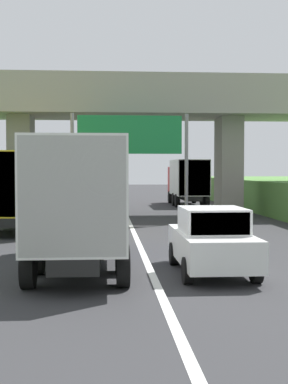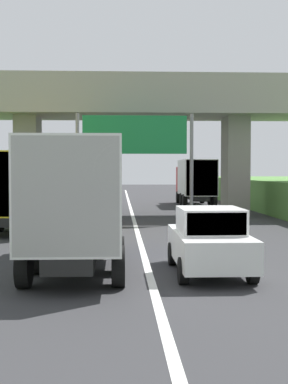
{
  "view_description": "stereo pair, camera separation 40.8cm",
  "coord_description": "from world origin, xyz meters",
  "px_view_note": "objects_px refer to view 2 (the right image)",
  "views": [
    {
      "loc": [
        -1.16,
        1.54,
        2.68
      ],
      "look_at": [
        0.0,
        18.07,
        2.0
      ],
      "focal_mm": 49.92,
      "sensor_mm": 36.0,
      "label": 1
    },
    {
      "loc": [
        -0.75,
        1.52,
        2.68
      ],
      "look_at": [
        0.0,
        18.07,
        2.0
      ],
      "focal_mm": 49.92,
      "sensor_mm": 36.0,
      "label": 2
    }
  ],
  "objects_px": {
    "overhead_highway_sign": "(135,142)",
    "car_white": "(209,241)",
    "truck_green": "(66,180)",
    "truck_red": "(195,180)",
    "truck_yellow": "(26,187)",
    "truck_blue": "(79,198)"
  },
  "relations": [
    {
      "from": "overhead_highway_sign",
      "to": "truck_red",
      "type": "distance_m",
      "value": 14.64
    },
    {
      "from": "overhead_highway_sign",
      "to": "car_white",
      "type": "relative_size",
      "value": 1.43
    },
    {
      "from": "overhead_highway_sign",
      "to": "truck_yellow",
      "type": "bearing_deg",
      "value": -151.81
    },
    {
      "from": "truck_yellow",
      "to": "car_white",
      "type": "distance_m",
      "value": 12.32
    },
    {
      "from": "car_white",
      "to": "truck_green",
      "type": "bearing_deg",
      "value": 103.09
    },
    {
      "from": "truck_green",
      "to": "truck_blue",
      "type": "height_order",
      "value": "same"
    },
    {
      "from": "truck_yellow",
      "to": "truck_blue",
      "type": "relative_size",
      "value": 1.0
    },
    {
      "from": "overhead_highway_sign",
      "to": "truck_green",
      "type": "distance_m",
      "value": 15.67
    },
    {
      "from": "truck_red",
      "to": "car_white",
      "type": "bearing_deg",
      "value": -97.3
    },
    {
      "from": "truck_yellow",
      "to": "truck_blue",
      "type": "xyz_separation_m",
      "value": [
        3.07,
        -9.6,
        0.0
      ]
    },
    {
      "from": "overhead_highway_sign",
      "to": "truck_green",
      "type": "bearing_deg",
      "value": 108.45
    },
    {
      "from": "overhead_highway_sign",
      "to": "truck_green",
      "type": "relative_size",
      "value": 0.81
    },
    {
      "from": "truck_green",
      "to": "truck_yellow",
      "type": "height_order",
      "value": "same"
    },
    {
      "from": "truck_red",
      "to": "truck_blue",
      "type": "distance_m",
      "value": 26.73
    },
    {
      "from": "truck_red",
      "to": "overhead_highway_sign",
      "type": "bearing_deg",
      "value": -110.06
    },
    {
      "from": "overhead_highway_sign",
      "to": "truck_green",
      "type": "height_order",
      "value": "overhead_highway_sign"
    },
    {
      "from": "overhead_highway_sign",
      "to": "truck_blue",
      "type": "xyz_separation_m",
      "value": [
        -1.86,
        -12.24,
        -2.14
      ]
    },
    {
      "from": "overhead_highway_sign",
      "to": "truck_yellow",
      "type": "relative_size",
      "value": 0.81
    },
    {
      "from": "truck_green",
      "to": "truck_blue",
      "type": "relative_size",
      "value": 1.0
    },
    {
      "from": "overhead_highway_sign",
      "to": "car_white",
      "type": "height_order",
      "value": "overhead_highway_sign"
    },
    {
      "from": "truck_green",
      "to": "car_white",
      "type": "height_order",
      "value": "truck_green"
    },
    {
      "from": "car_white",
      "to": "truck_blue",
      "type": "bearing_deg",
      "value": 166.4
    }
  ]
}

